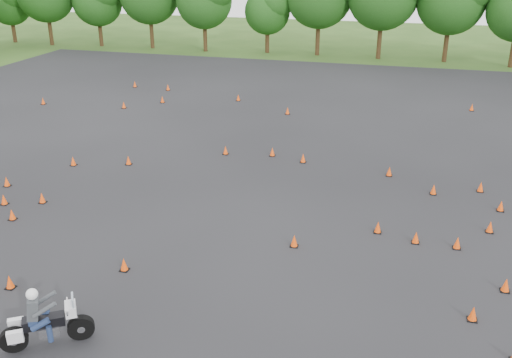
% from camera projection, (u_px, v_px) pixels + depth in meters
% --- Properties ---
extents(ground, '(140.00, 140.00, 0.00)m').
position_uv_depth(ground, '(228.00, 248.00, 21.42)').
color(ground, '#2D5119').
rests_on(ground, ground).
extents(asphalt_pad, '(62.00, 62.00, 0.00)m').
position_uv_depth(asphalt_pad, '(267.00, 187.00, 26.77)').
color(asphalt_pad, black).
rests_on(asphalt_pad, ground).
extents(treeline, '(86.93, 32.60, 10.72)m').
position_uv_depth(treeline, '(363.00, 16.00, 50.72)').
color(treeline, '#1B4714').
rests_on(treeline, ground).
extents(traffic_cones, '(36.36, 33.01, 0.45)m').
position_uv_depth(traffic_cones, '(271.00, 193.00, 25.56)').
color(traffic_cones, '#FF4C0A').
rests_on(traffic_cones, asphalt_pad).
extents(rider_grey, '(2.57, 2.04, 1.97)m').
position_uv_depth(rider_grey, '(45.00, 315.00, 15.87)').
color(rider_grey, '#3A3E41').
rests_on(rider_grey, ground).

